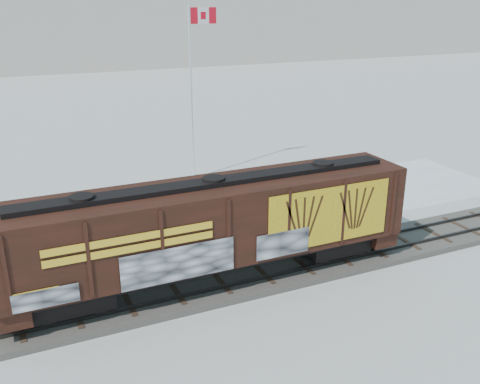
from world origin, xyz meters
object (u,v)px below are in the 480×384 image
flagpole (194,118)px  car_white (191,208)px  hopper_railcar (215,225)px  car_dark (270,199)px  car_silver (157,220)px

flagpole → car_white: (-2.90, -7.29, -3.34)m
hopper_railcar → car_dark: (6.18, 6.78, -2.12)m
flagpole → car_silver: (-5.04, -8.11, -3.39)m
car_silver → car_white: 2.29m
car_white → car_dark: car_white is taller
hopper_railcar → car_silver: size_ratio=3.68×
car_silver → car_white: (2.13, 0.82, 0.05)m
flagpole → car_dark: 8.60m
car_white → car_dark: 4.80m
hopper_railcar → car_white: hopper_railcar is taller
car_silver → car_dark: 6.93m
hopper_railcar → car_dark: bearing=47.7°
car_white → hopper_railcar: bearing=175.3°
flagpole → car_white: bearing=-111.7°
car_white → car_silver: bearing=117.3°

